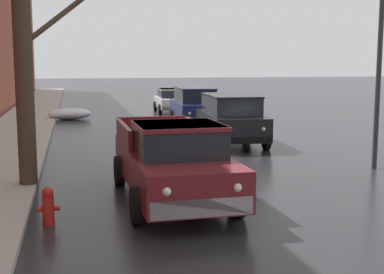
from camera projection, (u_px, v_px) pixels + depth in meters
name	position (u px, v px, depth m)	size (l,w,h in m)	color
left_sidewalk_slab	(7.00, 145.00, 18.52)	(2.83, 80.00, 0.13)	#A8A399
snow_bank_mid_block_left	(69.00, 114.00, 27.48)	(2.22, 1.18, 0.59)	white
bare_tree_second_along_sidewalk	(24.00, 32.00, 12.04)	(1.96, 2.27, 7.72)	#423323
pickup_truck_maroon_approaching_near_lane	(172.00, 161.00, 11.24)	(2.20, 5.47, 1.76)	maroon
suv_black_parked_kerbside_close	(231.00, 118.00, 19.05)	(2.31, 4.42, 1.82)	black
suv_darkblue_parked_kerbside_mid	(194.00, 105.00, 24.67)	(2.23, 4.67, 1.82)	navy
sedan_white_parked_far_down_block	(172.00, 100.00, 31.23)	(2.05, 3.95, 1.42)	silver
fire_hydrant	(48.00, 206.00, 9.64)	(0.42, 0.22, 0.71)	#B21E19
street_lamp_post	(379.00, 58.00, 14.38)	(0.44, 0.24, 5.46)	#28282D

